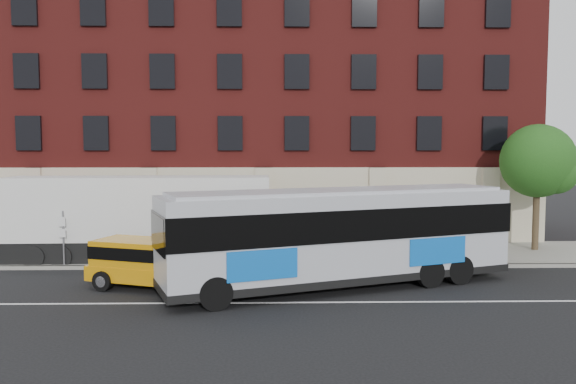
{
  "coord_description": "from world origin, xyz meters",
  "views": [
    {
      "loc": [
        0.67,
        -18.52,
        5.23
      ],
      "look_at": [
        1.15,
        5.5,
        3.35
      ],
      "focal_mm": 35.95,
      "sensor_mm": 36.0,
      "label": 1
    }
  ],
  "objects_px": {
    "yellow_suv": "(145,260)",
    "shipping_container": "(140,220)",
    "city_bus": "(341,234)",
    "street_tree": "(539,164)",
    "sign_pole": "(63,235)"
  },
  "relations": [
    {
      "from": "city_bus",
      "to": "shipping_container",
      "type": "distance_m",
      "value": 9.92
    },
    {
      "from": "yellow_suv",
      "to": "shipping_container",
      "type": "relative_size",
      "value": 0.41
    },
    {
      "from": "sign_pole",
      "to": "street_tree",
      "type": "bearing_deg",
      "value": 8.61
    },
    {
      "from": "yellow_suv",
      "to": "shipping_container",
      "type": "xyz_separation_m",
      "value": [
        -1.31,
        4.95,
        0.89
      ]
    },
    {
      "from": "sign_pole",
      "to": "yellow_suv",
      "type": "distance_m",
      "value": 5.55
    },
    {
      "from": "street_tree",
      "to": "shipping_container",
      "type": "distance_m",
      "value": 19.32
    },
    {
      "from": "sign_pole",
      "to": "shipping_container",
      "type": "distance_m",
      "value": 3.35
    },
    {
      "from": "city_bus",
      "to": "yellow_suv",
      "type": "height_order",
      "value": "city_bus"
    },
    {
      "from": "street_tree",
      "to": "city_bus",
      "type": "xyz_separation_m",
      "value": [
        -10.49,
        -6.87,
        -2.38
      ]
    },
    {
      "from": "street_tree",
      "to": "sign_pole",
      "type": "bearing_deg",
      "value": -171.39
    },
    {
      "from": "shipping_container",
      "to": "sign_pole",
      "type": "bearing_deg",
      "value": -153.99
    },
    {
      "from": "shipping_container",
      "to": "city_bus",
      "type": "bearing_deg",
      "value": -30.19
    },
    {
      "from": "yellow_suv",
      "to": "shipping_container",
      "type": "height_order",
      "value": "shipping_container"
    },
    {
      "from": "city_bus",
      "to": "yellow_suv",
      "type": "bearing_deg",
      "value": 179.67
    },
    {
      "from": "sign_pole",
      "to": "shipping_container",
      "type": "relative_size",
      "value": 0.21
    }
  ]
}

